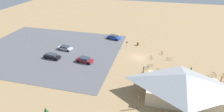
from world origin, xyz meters
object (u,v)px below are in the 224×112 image
object	(u,v)px
bicycle_green_yard_left	(224,75)
car_maroon_end_stall	(85,60)
car_blue_near_entry	(114,37)
bicycle_white_yard_right	(159,70)
bicycle_green_edge_north	(150,65)
bicycle_teal_edge_south	(146,68)
car_black_mid_lot	(52,56)
car_silver_aisle_side	(65,48)
bicycle_teal_back_row	(142,74)
bike_pavilion	(184,85)
bicycle_red_near_porch	(162,53)
bicycle_purple_front_row	(214,74)
lot_sign	(127,44)
bicycle_orange_lone_east	(151,57)
bicycle_blue_yard_front	(209,78)
bicycle_silver_yard_center	(169,59)
trash_bin	(138,44)
visitor_crossing_yard	(191,70)

from	to	relation	value
bicycle_green_yard_left	car_maroon_end_stall	xyz separation A→B (m)	(34.41, 1.73, 0.39)
car_blue_near_entry	bicycle_white_yard_right	bearing A→B (deg)	131.80
bicycle_green_edge_north	bicycle_teal_edge_south	bearing A→B (deg)	63.83
car_black_mid_lot	car_silver_aisle_side	size ratio (longest dim) A/B	1.03
bicycle_teal_back_row	bike_pavilion	bearing A→B (deg)	142.74
bike_pavilion	bicycle_green_yard_left	distance (m)	15.08
bicycle_white_yard_right	bicycle_green_edge_north	size ratio (longest dim) A/B	0.79
bicycle_red_near_porch	car_blue_near_entry	size ratio (longest dim) A/B	0.35
bicycle_white_yard_right	bicycle_purple_front_row	world-z (taller)	bicycle_white_yard_right
bicycle_white_yard_right	car_black_mid_lot	xyz separation A→B (m)	(29.04, 0.28, 0.39)
lot_sign	bicycle_green_edge_north	size ratio (longest dim) A/B	1.36
bicycle_teal_back_row	car_black_mid_lot	world-z (taller)	car_black_mid_lot
bicycle_orange_lone_east	bicycle_purple_front_row	bearing A→B (deg)	161.82
bicycle_blue_yard_front	bicycle_green_edge_north	distance (m)	13.76
bicycle_teal_back_row	car_silver_aisle_side	bearing A→B (deg)	-18.65
lot_sign	car_maroon_end_stall	bearing A→B (deg)	51.12
bicycle_silver_yard_center	car_blue_near_entry	size ratio (longest dim) A/B	0.36
bicycle_purple_front_row	bicycle_orange_lone_east	bearing A→B (deg)	-18.18
trash_bin	car_black_mid_lot	size ratio (longest dim) A/B	0.18
trash_bin	bicycle_orange_lone_east	distance (m)	9.42
bicycle_red_near_porch	visitor_crossing_yard	distance (m)	11.11
bicycle_green_yard_left	bicycle_teal_back_row	distance (m)	19.25
bicycle_green_edge_north	car_maroon_end_stall	xyz separation A→B (m)	(17.15, 1.90, 0.38)
bicycle_purple_front_row	car_silver_aisle_side	bearing A→B (deg)	-6.02
bicycle_orange_lone_east	visitor_crossing_yard	size ratio (longest dim) A/B	0.95
bicycle_blue_yard_front	car_maroon_end_stall	xyz separation A→B (m)	(30.70, -0.49, 0.36)
lot_sign	bicycle_green_edge_north	bearing A→B (deg)	128.59
lot_sign	bicycle_green_yard_left	xyz separation A→B (m)	(-25.02, 9.91, -1.05)
bicycle_teal_edge_south	car_maroon_end_stall	distance (m)	16.33
bicycle_teal_back_row	car_blue_near_entry	xyz separation A→B (m)	(11.83, -20.08, 0.38)
car_maroon_end_stall	car_silver_aisle_side	world-z (taller)	car_maroon_end_stall
bicycle_orange_lone_east	bicycle_green_edge_north	bearing A→B (deg)	89.32
bike_pavilion	car_blue_near_entry	distance (m)	33.32
bicycle_blue_yard_front	car_blue_near_entry	distance (m)	32.46
trash_bin	visitor_crossing_yard	bearing A→B (deg)	137.31
trash_bin	bicycle_orange_lone_east	xyz separation A→B (m)	(-4.72, 8.15, -0.09)
trash_bin	car_maroon_end_stall	world-z (taller)	car_maroon_end_stall
trash_bin	bicycle_orange_lone_east	world-z (taller)	trash_bin
bicycle_teal_edge_south	lot_sign	bearing A→B (deg)	-58.66
bike_pavilion	bicycle_orange_lone_east	bearing A→B (deg)	-65.99
car_maroon_end_stall	car_black_mid_lot	distance (m)	9.52
bicycle_green_edge_north	car_maroon_end_stall	size ratio (longest dim) A/B	0.34
car_silver_aisle_side	visitor_crossing_yard	world-z (taller)	visitor_crossing_yard
lot_sign	bicycle_silver_yard_center	world-z (taller)	lot_sign
trash_bin	car_black_mid_lot	bearing A→B (deg)	33.86
car_black_mid_lot	car_silver_aisle_side	xyz separation A→B (m)	(-0.92, -5.99, -0.05)
bicycle_orange_lone_east	bicycle_silver_yard_center	size ratio (longest dim) A/B	0.95
bicycle_blue_yard_front	bike_pavilion	bearing A→B (deg)	50.84
trash_bin	lot_sign	bearing A→B (deg)	42.77
car_blue_near_entry	bicycle_red_near_porch	bearing A→B (deg)	154.94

